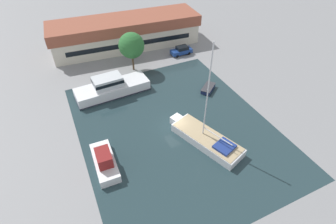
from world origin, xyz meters
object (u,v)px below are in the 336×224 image
Objects in this scene: quay_tree_near_building at (131,45)px; motor_cruiser at (111,88)px; sailboat_moored at (206,138)px; cabin_boat at (105,161)px; parked_car at (182,50)px; warehouse_building at (126,32)px; small_dinghy at (208,88)px.

motor_cruiser is (-5.74, -5.76, -3.64)m from quay_tree_near_building.
sailboat_moored reaches higher than cabin_boat.
quay_tree_near_building is 22.93m from cabin_boat.
parked_car is 30.36m from cabin_boat.
motor_cruiser is 15.01m from cabin_boat.
cabin_boat is at bearing -108.62° from warehouse_building.
warehouse_building is 10.32m from quay_tree_near_building.
quay_tree_near_building is 11.65m from parked_car.
quay_tree_near_building reaches higher than small_dinghy.
warehouse_building is 31.72m from sailboat_moored.
parked_car is 18.12m from motor_cruiser.
warehouse_building is at bearing 68.89° from cabin_boat.
motor_cruiser is 1.91× the size of cabin_boat.
sailboat_moored is 4.00× the size of small_dinghy.
quay_tree_near_building is 0.59× the size of motor_cruiser.
cabin_boat is (-10.60, -19.96, -3.90)m from quay_tree_near_building.
quay_tree_near_building is 22.20m from sailboat_moored.
sailboat_moored reaches higher than warehouse_building.
warehouse_building is 7.07× the size of parked_car.
quay_tree_near_building is 2.02× the size of small_dinghy.
sailboat_moored is 12.03m from small_dinghy.
sailboat_moored is at bearing 158.90° from parked_car.
cabin_boat is at bearing 133.88° from parked_car.
parked_car is 0.36× the size of motor_cruiser.
small_dinghy is (9.05, -11.63, -4.46)m from quay_tree_near_building.
motor_cruiser is (-7.75, -15.73, -1.83)m from warehouse_building.
cabin_boat is (-4.86, -14.19, -0.27)m from motor_cruiser.
warehouse_building is at bearing 78.59° from quay_tree_near_building.
small_dinghy is at bearing 36.82° from sailboat_moored.
quay_tree_near_building is 1.12× the size of cabin_boat.
small_dinghy is (-1.79, -13.17, -0.48)m from parked_car.
sailboat_moored is (2.44, -21.67, -4.13)m from quay_tree_near_building.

